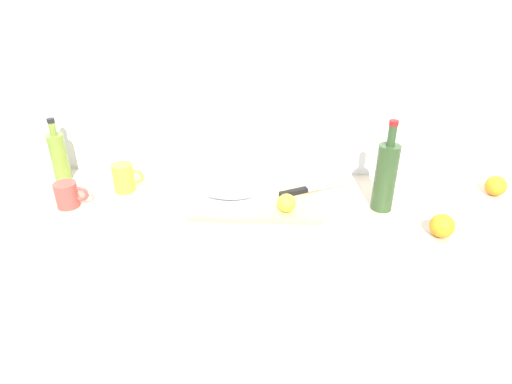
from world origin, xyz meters
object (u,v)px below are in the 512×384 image
at_px(coffee_mug_0, 68,195).
at_px(orange_0, 442,226).
at_px(white_plate, 230,199).
at_px(wine_bottle, 386,176).
at_px(fish_fillet, 229,193).
at_px(chef_knife, 306,189).
at_px(lemon_0, 287,203).
at_px(olive_oil_bottle, 59,156).
at_px(coffee_mug_1, 124,177).
at_px(cutting_board, 256,202).

relative_size(coffee_mug_0, orange_0, 1.54).
bearing_deg(white_plate, wine_bottle, 1.48).
distance_m(white_plate, fish_fillet, 0.03).
relative_size(chef_knife, wine_bottle, 0.84).
xyz_separation_m(lemon_0, wine_bottle, (0.34, 0.07, 0.08)).
bearing_deg(white_plate, coffee_mug_0, -177.26).
bearing_deg(fish_fillet, olive_oil_bottle, 164.76).
bearing_deg(olive_oil_bottle, lemon_0, -15.41).
bearing_deg(fish_fillet, white_plate, -90.00).
height_order(fish_fillet, coffee_mug_1, coffee_mug_1).
bearing_deg(olive_oil_bottle, white_plate, -15.24).
bearing_deg(fish_fillet, wine_bottle, 1.48).
bearing_deg(wine_bottle, cutting_board, 179.37).
bearing_deg(orange_0, cutting_board, 163.79).
bearing_deg(wine_bottle, chef_knife, 164.30).
distance_m(lemon_0, coffee_mug_0, 0.77).
xyz_separation_m(lemon_0, coffee_mug_1, (-0.61, 0.16, 0.00)).
relative_size(fish_fillet, coffee_mug_1, 1.53).
xyz_separation_m(cutting_board, lemon_0, (0.11, -0.08, 0.04)).
height_order(white_plate, chef_knife, chef_knife).
height_order(fish_fillet, orange_0, orange_0).
height_order(cutting_board, fish_fillet, fish_fillet).
height_order(cutting_board, lemon_0, lemon_0).
height_order(coffee_mug_1, orange_0, coffee_mug_1).
distance_m(coffee_mug_0, coffee_mug_1, 0.21).
xyz_separation_m(olive_oil_bottle, coffee_mug_1, (0.28, -0.09, -0.05)).
relative_size(lemon_0, coffee_mug_0, 0.53).
height_order(lemon_0, wine_bottle, wine_bottle).
distance_m(cutting_board, wine_bottle, 0.46).
height_order(olive_oil_bottle, wine_bottle, wine_bottle).
bearing_deg(fish_fillet, chef_knife, 17.61).
relative_size(lemon_0, olive_oil_bottle, 0.25).
relative_size(chef_knife, orange_0, 3.52).
bearing_deg(cutting_board, white_plate, -168.55).
xyz_separation_m(cutting_board, olive_oil_bottle, (-0.78, 0.17, 0.09)).
xyz_separation_m(coffee_mug_0, orange_0, (1.26, -0.13, -0.01)).
xyz_separation_m(chef_knife, olive_oil_bottle, (-0.97, 0.10, 0.07)).
xyz_separation_m(white_plate, coffee_mug_0, (-0.57, -0.03, 0.02)).
distance_m(white_plate, orange_0, 0.71).
bearing_deg(olive_oil_bottle, cutting_board, -12.20).
bearing_deg(olive_oil_bottle, coffee_mug_1, -17.18).
bearing_deg(white_plate, olive_oil_bottle, 164.76).
xyz_separation_m(white_plate, chef_knife, (0.28, 0.09, 0.00)).
bearing_deg(chef_knife, orange_0, -57.08).
relative_size(white_plate, orange_0, 3.13).
xyz_separation_m(fish_fillet, lemon_0, (0.20, -0.06, -0.00)).
xyz_separation_m(fish_fillet, chef_knife, (0.28, 0.09, -0.02)).
relative_size(cutting_board, chef_knife, 1.68).
relative_size(fish_fillet, chef_knife, 0.67).
bearing_deg(chef_knife, wine_bottle, -42.50).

